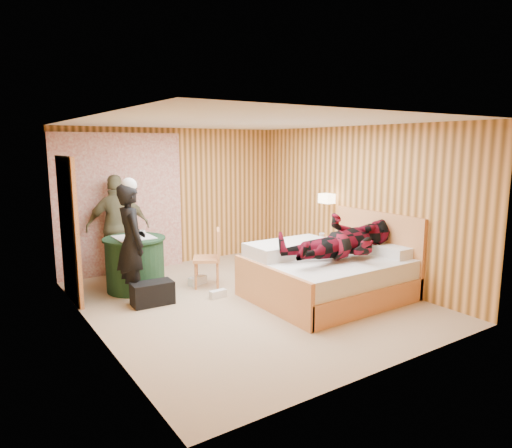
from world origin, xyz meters
TOP-DOWN VIEW (x-y plane):
  - floor at (0.00, 0.00)m, footprint 4.20×5.00m
  - ceiling at (0.00, 0.00)m, footprint 4.20×5.00m
  - wall_back at (0.00, 2.50)m, footprint 4.20×0.02m
  - wall_left at (-2.10, 0.00)m, footprint 0.02×5.00m
  - wall_right at (2.10, 0.00)m, footprint 0.02×5.00m
  - curtain at (-1.00, 2.43)m, footprint 2.20×0.08m
  - doorway at (-2.06, 1.40)m, footprint 0.06×0.90m
  - wall_lamp at (1.92, 0.45)m, footprint 0.26×0.24m
  - bed at (1.12, -0.53)m, footprint 2.18×1.72m
  - nightstand at (1.88, 0.38)m, footprint 0.46×0.62m
  - round_table at (-1.15, 1.35)m, footprint 0.93×0.93m
  - chair_far at (-1.13, 2.08)m, footprint 0.50×0.50m
  - chair_near at (-0.09, 0.86)m, footprint 0.56×0.56m
  - duffel_bag at (-1.18, 0.57)m, footprint 0.58×0.33m
  - sneaker_left at (-0.28, 0.31)m, footprint 0.25×0.12m
  - sneaker_right at (-0.25, 1.05)m, footprint 0.32×0.20m
  - woman_standing at (-1.33, 0.91)m, footprint 0.42×0.62m
  - man_at_table at (-1.15, 2.13)m, footprint 1.08×0.64m
  - man_on_bed at (1.15, -0.77)m, footprint 0.86×0.67m
  - book_lower at (1.88, 0.33)m, footprint 0.18×0.23m
  - book_upper at (1.88, 0.33)m, footprint 0.22×0.26m
  - cup_nightstand at (1.88, 0.51)m, footprint 0.13×0.13m
  - cup_table at (-1.05, 1.30)m, footprint 0.13×0.13m

SIDE VIEW (x-z plane):
  - floor at x=0.00m, z-range -0.01..0.01m
  - sneaker_left at x=-0.28m, z-range 0.00..0.11m
  - sneaker_right at x=-0.25m, z-range 0.00..0.13m
  - duffel_bag at x=-1.18m, z-range 0.00..0.32m
  - nightstand at x=1.88m, z-range 0.01..0.61m
  - bed at x=1.12m, z-range -0.25..0.93m
  - round_table at x=-1.15m, z-range 0.00..0.83m
  - chair_near at x=-0.09m, z-range 0.07..0.98m
  - chair_far at x=-1.13m, z-range 0.07..1.00m
  - book_lower at x=1.88m, z-range 0.60..0.62m
  - book_upper at x=1.88m, z-range 0.62..0.64m
  - cup_nightstand at x=1.88m, z-range 0.60..0.70m
  - woman_standing at x=-1.33m, z-range 0.00..1.67m
  - man_at_table at x=-1.15m, z-range 0.00..1.72m
  - cup_table at x=-1.05m, z-range 0.83..0.92m
  - man_on_bed at x=1.15m, z-range 0.14..1.91m
  - doorway at x=-2.06m, z-range 0.00..2.05m
  - curtain at x=-1.00m, z-range 0.00..2.40m
  - wall_back at x=0.00m, z-range 0.00..2.50m
  - wall_left at x=-2.10m, z-range 0.00..2.50m
  - wall_right at x=2.10m, z-range 0.00..2.50m
  - wall_lamp at x=1.92m, z-range 1.22..1.38m
  - ceiling at x=0.00m, z-range 2.50..2.50m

